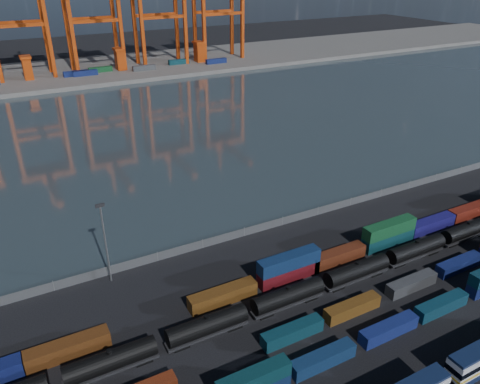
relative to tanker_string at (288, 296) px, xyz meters
name	(u,v)px	position (x,y,z in m)	size (l,w,h in m)	color
ground	(322,312)	(4.47, -4.00, -2.17)	(700.00, 700.00, 0.00)	black
harbor_water	(139,133)	(4.47, 101.00, -2.16)	(700.00, 700.00, 0.00)	#2B383E
far_quay	(78,72)	(4.47, 206.00, -1.17)	(700.00, 70.00, 2.00)	#514F4C
container_row_south	(350,343)	(2.38, -13.62, -0.19)	(139.27, 2.23, 4.76)	#3F4144
container_row_mid	(266,341)	(-8.46, -6.79, -0.56)	(128.45, 2.22, 4.72)	#484C4E
container_row_north	(323,259)	(12.58, 6.45, -0.15)	(142.36, 2.60, 5.54)	navy
tanker_string	(288,296)	(0.00, 0.00, 0.00)	(138.09, 3.03, 4.33)	black
waterfront_fence	(244,232)	(4.47, 24.00, -1.17)	(160.12, 0.12, 2.20)	#595B5E
yard_light_mast	(105,239)	(-25.53, 22.00, 7.13)	(1.60, 0.40, 16.60)	slate
quay_containers	(61,75)	(-6.53, 191.46, 1.13)	(172.58, 10.99, 2.60)	navy
straddle_carriers	(75,63)	(1.97, 196.00, 5.65)	(140.00, 7.00, 11.10)	#BF3D0D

